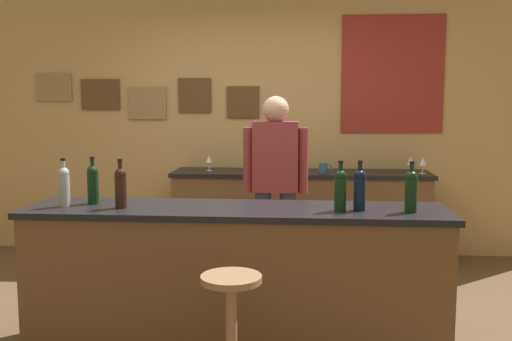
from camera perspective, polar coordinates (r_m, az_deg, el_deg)
name	(u,v)px	position (r m, az deg, el deg)	size (l,w,h in m)	color
ground_plane	(242,324)	(4.19, -1.37, -15.14)	(10.00, 10.00, 0.00)	brown
back_wall	(264,118)	(5.91, 0.79, 5.33)	(6.00, 0.09, 2.80)	tan
bar_counter	(236,279)	(3.66, -2.06, -10.78)	(2.63, 0.60, 0.92)	brown
side_counter	(300,217)	(5.63, 4.46, -4.63)	(2.50, 0.56, 0.90)	brown
bartender	(275,182)	(4.56, 1.96, -1.14)	(0.52, 0.21, 1.62)	#384766
bar_stool	(231,316)	(3.06, -2.48, -14.39)	(0.32, 0.32, 0.68)	olive
wine_bottle_a	(64,185)	(3.75, -18.70, -1.40)	(0.07, 0.07, 0.31)	#999E99
wine_bottle_b	(93,183)	(3.80, -16.03, -1.20)	(0.07, 0.07, 0.31)	black
wine_bottle_c	(121,186)	(3.60, -13.41, -1.54)	(0.07, 0.07, 0.31)	black
wine_bottle_d	(340,188)	(3.45, 8.45, -1.79)	(0.07, 0.07, 0.31)	black
wine_bottle_e	(360,188)	(3.48, 10.35, -1.76)	(0.07, 0.07, 0.31)	black
wine_bottle_f	(411,190)	(3.49, 15.28, -1.86)	(0.07, 0.07, 0.31)	black
wine_glass_a	(209,159)	(5.62, -4.74, 1.11)	(0.07, 0.07, 0.16)	silver
wine_glass_b	(410,161)	(5.63, 15.22, 0.90)	(0.07, 0.07, 0.16)	silver
wine_glass_c	(423,162)	(5.58, 16.38, 0.82)	(0.07, 0.07, 0.16)	silver
coffee_mug	(323,168)	(5.48, 6.77, 0.28)	(0.13, 0.08, 0.09)	#336699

